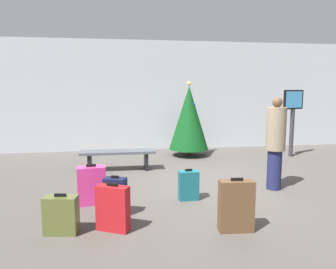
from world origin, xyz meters
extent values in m
plane|color=#514C47|center=(0.00, 0.00, 0.00)|extent=(16.00, 16.00, 0.00)
cube|color=#B7BCC1|center=(0.00, 4.13, 1.73)|extent=(16.00, 0.20, 3.45)
cylinder|color=#4C3319|center=(0.17, 2.86, 0.10)|extent=(0.12, 0.12, 0.20)
cone|color=#0F4719|center=(0.17, 2.86, 1.12)|extent=(1.14, 1.14, 1.83)
sphere|color=#F2D84C|center=(0.17, 2.86, 2.10)|extent=(0.12, 0.12, 0.12)
sphere|color=blue|center=(0.30, 2.78, 1.50)|extent=(0.08, 0.08, 0.08)
sphere|color=blue|center=(-0.02, 3.10, 1.01)|extent=(0.08, 0.08, 0.08)
sphere|color=silver|center=(-0.08, 3.11, 0.83)|extent=(0.08, 0.08, 0.08)
cylinder|color=#333338|center=(3.08, 2.32, 0.69)|extent=(0.12, 0.12, 1.37)
cube|color=black|center=(3.08, 2.32, 1.64)|extent=(0.73, 0.36, 0.54)
cube|color=#4CB2F2|center=(3.08, 2.28, 1.64)|extent=(0.63, 0.27, 0.46)
cube|color=#4C5159|center=(-1.87, 1.42, 0.45)|extent=(1.78, 0.44, 0.06)
cube|color=black|center=(-2.53, 1.42, 0.21)|extent=(0.08, 0.35, 0.42)
cube|color=black|center=(-1.20, 1.42, 0.21)|extent=(0.08, 0.35, 0.42)
cylinder|color=#1E234C|center=(1.14, -0.50, 0.39)|extent=(0.27, 0.27, 0.77)
cylinder|color=gray|center=(1.14, -0.50, 1.18)|extent=(0.49, 0.49, 0.82)
sphere|color=brown|center=(1.14, -0.50, 1.69)|extent=(0.19, 0.19, 0.19)
cube|color=#59602D|center=(-2.62, -1.91, 0.26)|extent=(0.47, 0.29, 0.52)
cube|color=black|center=(-2.62, -1.91, 0.54)|extent=(0.16, 0.05, 0.04)
cube|color=#141938|center=(-1.90, -1.37, 0.29)|extent=(0.38, 0.29, 0.59)
cube|color=black|center=(-1.90, -1.37, 0.61)|extent=(0.12, 0.07, 0.04)
cube|color=brown|center=(-0.27, -2.19, 0.36)|extent=(0.48, 0.22, 0.71)
cube|color=black|center=(-0.27, -2.19, 0.73)|extent=(0.17, 0.04, 0.04)
cube|color=#E5388C|center=(-2.31, -0.81, 0.32)|extent=(0.49, 0.31, 0.65)
cube|color=black|center=(-2.31, -0.81, 0.67)|extent=(0.16, 0.05, 0.04)
cube|color=#B2191E|center=(-1.93, -1.92, 0.32)|extent=(0.48, 0.35, 0.63)
cube|color=black|center=(-1.93, -1.92, 0.65)|extent=(0.15, 0.10, 0.04)
cube|color=#19606B|center=(-0.64, -0.84, 0.26)|extent=(0.34, 0.20, 0.51)
cube|color=black|center=(-0.64, -0.84, 0.53)|extent=(0.12, 0.03, 0.04)
camera|label=1|loc=(-1.82, -6.20, 1.93)|focal=34.34mm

